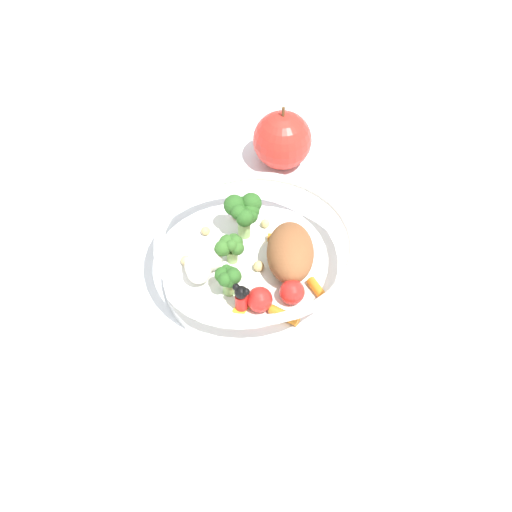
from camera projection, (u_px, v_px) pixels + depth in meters
ground_plane at (239, 279)px, 0.73m from camera, size 2.40×2.40×0.00m
food_container at (256, 256)px, 0.70m from camera, size 0.21×0.21×0.06m
loose_apple at (282, 140)px, 0.83m from camera, size 0.07×0.07×0.09m
folded_napkin at (160, 487)px, 0.57m from camera, size 0.12×0.13×0.01m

